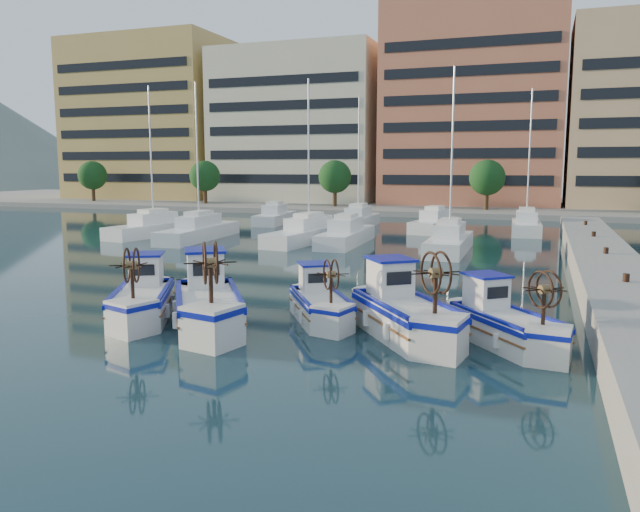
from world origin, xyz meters
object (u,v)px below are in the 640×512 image
at_px(fishing_boat_b, 208,301).
at_px(fishing_boat_e, 504,322).
at_px(fishing_boat_c, 320,302).
at_px(fishing_boat_d, 404,311).
at_px(fishing_boat_a, 143,297).

height_order(fishing_boat_b, fishing_boat_e, fishing_boat_b).
bearing_deg(fishing_boat_e, fishing_boat_c, 132.44).
distance_m(fishing_boat_d, fishing_boat_e, 3.07).
distance_m(fishing_boat_c, fishing_boat_d, 3.42).
xyz_separation_m(fishing_boat_a, fishing_boat_b, (2.79, -0.24, 0.10)).
relative_size(fishing_boat_b, fishing_boat_d, 1.06).
bearing_deg(fishing_boat_b, fishing_boat_a, 142.22).
height_order(fishing_boat_a, fishing_boat_d, fishing_boat_d).
distance_m(fishing_boat_b, fishing_boat_e, 9.69).
xyz_separation_m(fishing_boat_c, fishing_boat_d, (3.25, -1.07, 0.16)).
bearing_deg(fishing_boat_c, fishing_boat_d, -50.49).
relative_size(fishing_boat_a, fishing_boat_c, 1.17).
bearing_deg(fishing_boat_d, fishing_boat_a, 147.96).
bearing_deg(fishing_boat_c, fishing_boat_a, 164.41).
xyz_separation_m(fishing_boat_a, fishing_boat_d, (9.34, 0.76, 0.06)).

